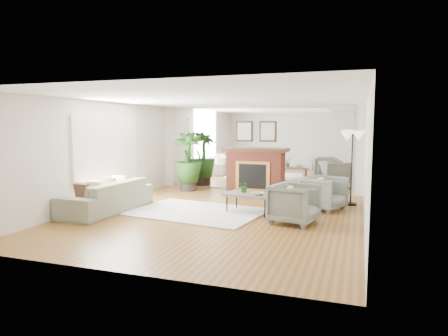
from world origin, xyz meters
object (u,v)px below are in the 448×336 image
at_px(armchair_front, 294,204).
at_px(side_table, 100,195).
at_px(coffee_table, 250,195).
at_px(potted_ficus, 188,159).
at_px(sofa, 107,196).
at_px(fireplace, 254,169).
at_px(floor_lamp, 353,142).
at_px(armchair_back, 324,193).

xyz_separation_m(armchair_front, side_table, (-4.13, -0.54, 0.03)).
distance_m(coffee_table, potted_ficus, 3.50).
height_order(sofa, potted_ficus, potted_ficus).
bearing_deg(fireplace, armchair_front, -63.22).
bearing_deg(fireplace, floor_lamp, -21.29).
relative_size(fireplace, coffee_table, 1.70).
bearing_deg(armchair_back, fireplace, 73.83).
bearing_deg(floor_lamp, coffee_table, -140.73).
bearing_deg(armchair_front, coffee_table, 73.80).
xyz_separation_m(armchair_back, side_table, (-4.57, -2.03, 0.04)).
xyz_separation_m(fireplace, coffee_table, (0.62, -2.75, -0.26)).
bearing_deg(armchair_front, sofa, 107.20).
xyz_separation_m(coffee_table, potted_ficus, (-2.54, 2.35, 0.52)).
bearing_deg(sofa, coffee_table, 108.40).
relative_size(armchair_back, potted_ficus, 0.49).
bearing_deg(armchair_front, side_table, 110.56).
bearing_deg(coffee_table, sofa, -163.76).
bearing_deg(floor_lamp, armchair_back, -125.30).
distance_m(coffee_table, side_table, 3.27).
bearing_deg(coffee_table, floor_lamp, 39.27).
relative_size(fireplace, side_table, 4.06).
bearing_deg(potted_ficus, fireplace, 11.78).
height_order(fireplace, coffee_table, fireplace).
height_order(fireplace, armchair_back, fireplace).
height_order(sofa, side_table, sofa).
xyz_separation_m(fireplace, floor_lamp, (2.70, -1.05, 0.88)).
bearing_deg(side_table, armchair_back, 23.94).
distance_m(armchair_back, floor_lamp, 1.52).
relative_size(sofa, side_table, 4.71).
distance_m(fireplace, armchair_front, 3.76).
xyz_separation_m(side_table, potted_ficus, (0.53, 3.49, 0.50)).
distance_m(armchair_front, floor_lamp, 2.76).
height_order(sofa, armchair_back, armchair_back).
bearing_deg(potted_ficus, coffee_table, -42.79).
height_order(fireplace, sofa, fireplace).
xyz_separation_m(fireplace, armchair_back, (2.13, -1.86, -0.27)).
height_order(fireplace, floor_lamp, fireplace).
bearing_deg(sofa, fireplace, 148.26).
distance_m(fireplace, side_table, 4.60).
height_order(potted_ficus, floor_lamp, floor_lamp).
relative_size(armchair_front, floor_lamp, 0.48).
bearing_deg(side_table, potted_ficus, 81.42).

